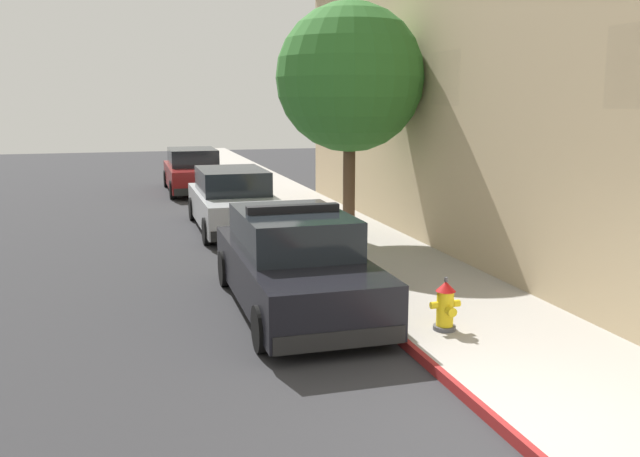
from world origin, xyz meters
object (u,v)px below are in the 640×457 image
at_px(police_cruiser, 294,263).
at_px(parked_car_dark_far, 193,171).
at_px(street_tree, 350,78).
at_px(fire_hydrant, 445,306).
at_px(parked_car_silver_ahead, 233,201).

bearing_deg(police_cruiser, parked_car_dark_far, 90.66).
bearing_deg(street_tree, parked_car_dark_far, 103.87).
bearing_deg(parked_car_dark_far, fire_hydrant, -83.63).
bearing_deg(street_tree, fire_hydrant, -96.16).
distance_m(police_cruiser, parked_car_silver_ahead, 7.03).
distance_m(parked_car_silver_ahead, parked_car_dark_far, 7.69).
relative_size(parked_car_dark_far, street_tree, 0.91).
height_order(parked_car_dark_far, street_tree, street_tree).
xyz_separation_m(parked_car_dark_far, fire_hydrant, (1.86, -16.66, -0.26)).
height_order(parked_car_dark_far, fire_hydrant, parked_car_dark_far).
xyz_separation_m(parked_car_silver_ahead, fire_hydrant, (1.59, -8.98, -0.26)).
bearing_deg(fire_hydrant, street_tree, 83.84).
height_order(police_cruiser, parked_car_dark_far, police_cruiser).
bearing_deg(parked_car_dark_far, police_cruiser, -89.34).
xyz_separation_m(police_cruiser, parked_car_dark_far, (-0.17, 14.71, -0.00)).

